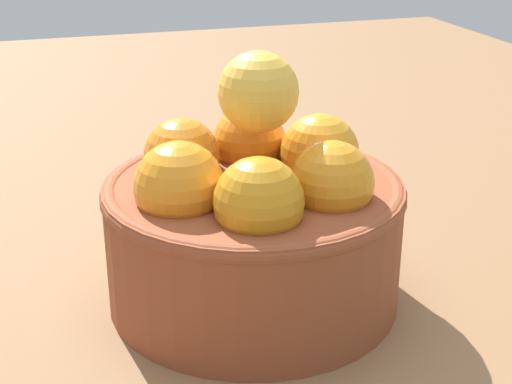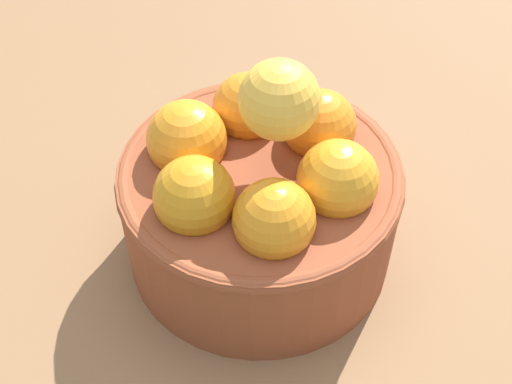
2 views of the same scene
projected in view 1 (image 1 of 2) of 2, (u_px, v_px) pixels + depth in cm
name	position (u px, v px, depth cm)	size (l,w,h in cm)	color
ground_plane	(254.00, 320.00, 43.28)	(157.89, 110.93, 3.12)	brown
terracotta_bowl	(253.00, 219.00, 40.84)	(16.14, 16.14, 13.69)	brown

